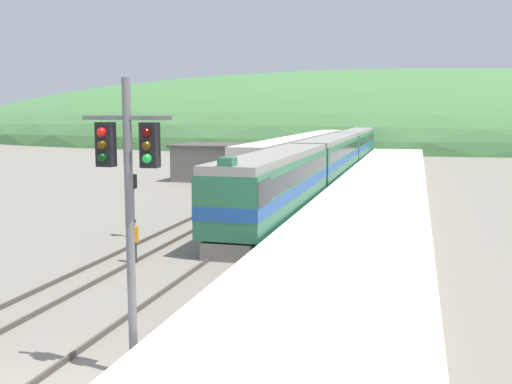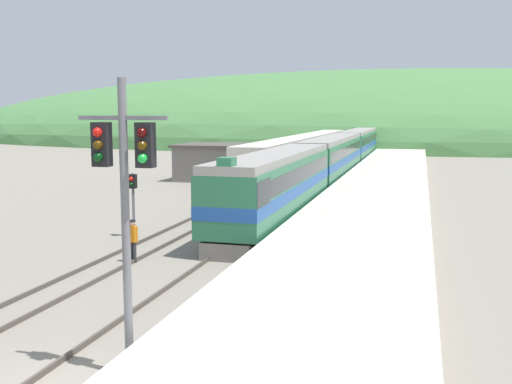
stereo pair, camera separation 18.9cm
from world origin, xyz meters
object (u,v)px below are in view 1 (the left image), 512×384
object	(u,v)px
siding_train	(302,153)
track_worker	(133,238)
signal_post_siding	(133,191)
signal_mast_main	(128,185)
carriage_second	(331,157)
express_train_lead_car	(276,185)
carriage_third	(356,144)

from	to	relation	value
siding_train	track_worker	bearing A→B (deg)	-89.09
signal_post_siding	signal_mast_main	bearing A→B (deg)	-63.48
signal_mast_main	track_worker	world-z (taller)	signal_mast_main
carriage_second	track_worker	xyz separation A→B (m)	(-3.66, -32.46, -1.15)
express_train_lead_car	signal_mast_main	bearing A→B (deg)	-86.38
carriage_third	siding_train	xyz separation A→B (m)	(-4.33, -14.85, -0.25)
carriage_third	siding_train	size ratio (longest dim) A/B	0.51
carriage_third	track_worker	bearing A→B (deg)	-93.72
signal_post_siding	track_worker	distance (m)	5.41
siding_train	signal_mast_main	distance (m)	51.79
express_train_lead_car	carriage_third	distance (m)	46.01
signal_mast_main	signal_post_siding	world-z (taller)	signal_mast_main
signal_post_siding	carriage_second	bearing A→B (deg)	77.76
carriage_second	signal_mast_main	world-z (taller)	signal_mast_main
signal_mast_main	signal_post_siding	bearing A→B (deg)	116.52
express_train_lead_car	siding_train	size ratio (longest dim) A/B	0.42
carriage_second	track_worker	bearing A→B (deg)	-96.44
carriage_third	track_worker	world-z (taller)	carriage_third
siding_train	track_worker	world-z (taller)	siding_train
express_train_lead_car	track_worker	bearing A→B (deg)	-109.56
signal_post_siding	siding_train	bearing A→B (deg)	87.36
siding_train	signal_mast_main	xyz separation A→B (m)	(5.61, -51.42, 2.65)
carriage_third	siding_train	bearing A→B (deg)	-106.24
track_worker	express_train_lead_car	bearing A→B (deg)	70.44
carriage_second	track_worker	distance (m)	32.69
signal_post_siding	express_train_lead_car	bearing A→B (deg)	43.01
express_train_lead_car	carriage_second	xyz separation A→B (m)	(0.00, 22.15, -0.01)
express_train_lead_car	signal_post_siding	distance (m)	8.24
express_train_lead_car	signal_mast_main	distance (m)	20.43
express_train_lead_car	signal_mast_main	size ratio (longest dim) A/B	2.72
signal_post_siding	carriage_third	bearing A→B (deg)	83.35
carriage_second	siding_train	distance (m)	10.00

